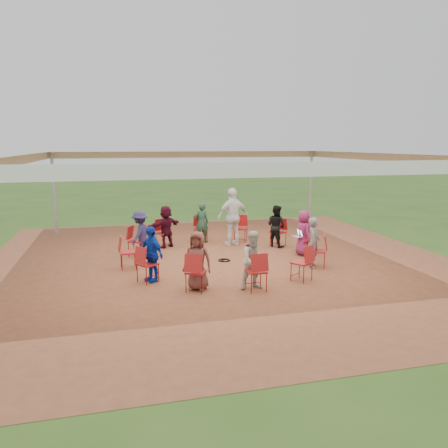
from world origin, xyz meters
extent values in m
plane|color=#2D4E18|center=(0.00, 0.00, 0.00)|extent=(80.00, 80.00, 0.00)
plane|color=brown|center=(0.00, 0.00, 0.01)|extent=(13.00, 13.00, 0.00)
cylinder|color=#B2B2B7|center=(-5.00, 5.00, 1.50)|extent=(0.12, 0.12, 3.00)
cylinder|color=#B2B2B7|center=(5.00, 5.00, 1.50)|extent=(0.12, 0.12, 3.00)
plane|color=white|center=(0.00, 0.00, 3.00)|extent=(10.30, 10.30, 0.00)
cube|color=white|center=(0.00, -5.15, 2.88)|extent=(10.30, 0.03, 0.24)
cube|color=white|center=(0.00, 5.15, 2.88)|extent=(10.30, 0.03, 0.24)
cube|color=white|center=(-5.15, 0.00, 2.88)|extent=(0.03, 10.30, 0.24)
cube|color=white|center=(5.15, 0.00, 2.88)|extent=(0.03, 10.30, 0.24)
imported|color=#822051|center=(2.50, 0.11, 0.68)|extent=(0.40, 0.68, 1.35)
imported|color=black|center=(2.11, 1.35, 0.68)|extent=(0.67, 0.76, 1.35)
imported|color=#214631|center=(-0.11, 2.50, 0.68)|extent=(0.51, 0.35, 1.35)
imported|color=#3A0A1A|center=(-1.35, 2.11, 0.68)|extent=(1.31, 1.07, 1.35)
imported|color=#261F46|center=(-2.22, 1.15, 0.68)|extent=(0.78, 0.97, 1.35)
imported|color=#0D2FA8|center=(-2.11, -1.35, 0.68)|extent=(0.77, 0.88, 1.35)
imported|color=brown|center=(-1.15, -2.22, 0.68)|extent=(0.76, 0.63, 1.35)
imported|color=beige|center=(0.11, -2.50, 0.68)|extent=(0.67, 0.41, 1.35)
imported|color=slate|center=(2.22, -1.15, 0.68)|extent=(0.51, 0.59, 1.35)
imported|color=white|center=(0.80, 1.85, 0.95)|extent=(1.20, 0.79, 1.89)
torus|color=black|center=(0.04, 0.04, 0.02)|extent=(0.34, 0.34, 0.03)
torus|color=black|center=(0.08, 0.00, 0.02)|extent=(0.27, 0.27, 0.03)
cube|color=#B7B7BC|center=(2.28, 0.10, 0.58)|extent=(0.23, 0.32, 0.01)
cube|color=#B7B7BC|center=(2.38, 0.11, 0.69)|extent=(0.08, 0.31, 0.20)
cube|color=#CCE0FF|center=(2.38, 0.11, 0.69)|extent=(0.06, 0.27, 0.17)
camera|label=1|loc=(-2.90, -11.61, 3.27)|focal=35.00mm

